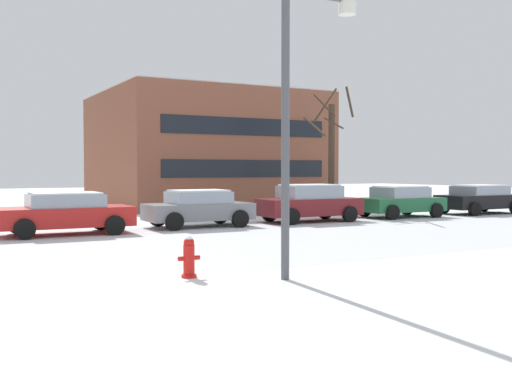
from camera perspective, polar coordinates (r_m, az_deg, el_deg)
ground_plane at (r=12.27m, az=-21.31°, el=-7.91°), size 120.00×120.00×0.00m
road_surface at (r=15.38m, az=-22.82°, el=-5.91°), size 80.00×8.33×0.00m
fire_hydrant at (r=11.89m, az=-6.37°, el=-6.11°), size 0.44×0.30×0.82m
street_lamp at (r=11.73m, az=4.07°, el=8.69°), size 1.71×0.36×5.64m
parked_car_red at (r=20.51m, az=-17.62°, el=-1.88°), size 4.23×2.20×1.37m
parked_car_gray at (r=22.22m, az=-5.47°, el=-1.50°), size 3.92×2.05×1.37m
parked_car_maroon at (r=24.43m, az=5.08°, el=-1.03°), size 4.22×2.03×1.52m
parked_car_green at (r=27.40m, az=13.49°, el=-0.85°), size 3.85×2.15×1.40m
parked_car_black at (r=30.72m, az=20.41°, el=-0.60°), size 4.20×2.17×1.38m
tree_far_left at (r=28.94m, az=7.13°, el=3.82°), size 2.36×2.33×6.09m
building_far_right at (r=36.21m, az=-4.95°, el=4.00°), size 11.71×11.09×6.60m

